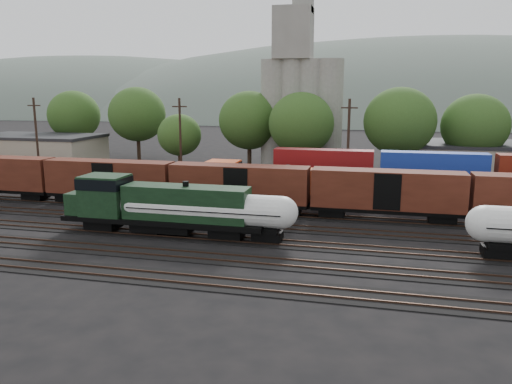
% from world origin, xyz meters
% --- Properties ---
extents(ground, '(600.00, 600.00, 0.00)m').
position_xyz_m(ground, '(0.00, 0.00, 0.00)').
color(ground, black).
extents(tracks, '(180.00, 33.20, 0.20)m').
position_xyz_m(tracks, '(0.00, 0.00, 0.05)').
color(tracks, black).
rests_on(tracks, ground).
extents(green_locomotive, '(19.01, 3.36, 5.03)m').
position_xyz_m(green_locomotive, '(-3.93, -5.00, 2.85)').
color(green_locomotive, black).
rests_on(green_locomotive, ground).
extents(tank_car_a, '(16.52, 2.96, 4.33)m').
position_xyz_m(tank_car_a, '(1.23, -5.00, 2.58)').
color(tank_car_a, silver).
rests_on(tank_car_a, ground).
extents(orange_locomotive, '(18.43, 3.07, 4.61)m').
position_xyz_m(orange_locomotive, '(2.82, 10.00, 2.62)').
color(orange_locomotive, black).
rests_on(orange_locomotive, ground).
extents(boxcar_string, '(169.00, 2.90, 4.20)m').
position_xyz_m(boxcar_string, '(1.52, 5.00, 3.12)').
color(boxcar_string, black).
rests_on(boxcar_string, ground).
extents(container_wall, '(160.00, 2.60, 5.80)m').
position_xyz_m(container_wall, '(-2.74, 15.00, 2.52)').
color(container_wall, black).
rests_on(container_wall, ground).
extents(grain_silo, '(13.40, 5.00, 29.00)m').
position_xyz_m(grain_silo, '(3.28, 36.00, 11.26)').
color(grain_silo, gray).
rests_on(grain_silo, ground).
extents(industrial_sheds, '(119.38, 17.26, 5.10)m').
position_xyz_m(industrial_sheds, '(6.63, 35.25, 2.56)').
color(industrial_sheds, '#9E937F').
rests_on(industrial_sheds, ground).
extents(tree_band, '(168.59, 23.18, 14.37)m').
position_xyz_m(tree_band, '(3.88, 35.69, 8.07)').
color(tree_band, black).
rests_on(tree_band, ground).
extents(utility_poles, '(122.20, 0.36, 12.00)m').
position_xyz_m(utility_poles, '(0.00, 22.00, 6.21)').
color(utility_poles, black).
rests_on(utility_poles, ground).
extents(distant_hills, '(860.00, 286.00, 130.00)m').
position_xyz_m(distant_hills, '(23.92, 260.00, -20.56)').
color(distant_hills, '#59665B').
rests_on(distant_hills, ground).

